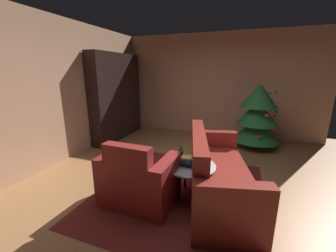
# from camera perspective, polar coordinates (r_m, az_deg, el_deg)

# --- Properties ---
(ground_plane) EXTENTS (7.21, 7.21, 0.00)m
(ground_plane) POSITION_cam_1_polar(r_m,az_deg,el_deg) (3.43, 5.54, -15.99)
(ground_plane) COLOR #9B6941
(wall_back) EXTENTS (5.34, 0.06, 2.74)m
(wall_back) POSITION_cam_1_polar(r_m,az_deg,el_deg) (5.95, 13.58, 10.74)
(wall_back) COLOR tan
(wall_back) RESTS_ON ground
(wall_left) EXTENTS (0.06, 6.13, 2.74)m
(wall_left) POSITION_cam_1_polar(r_m,az_deg,el_deg) (4.43, -29.51, 7.97)
(wall_left) COLOR tan
(wall_left) RESTS_ON ground
(area_rug) EXTENTS (2.35, 2.56, 0.01)m
(area_rug) POSITION_cam_1_polar(r_m,az_deg,el_deg) (3.29, 3.23, -17.31)
(area_rug) COLOR maroon
(area_rug) RESTS_ON ground
(bookshelf_unit) EXTENTS (0.33, 1.87, 2.18)m
(bookshelf_unit) POSITION_cam_1_polar(r_m,az_deg,el_deg) (5.74, -12.92, 7.50)
(bookshelf_unit) COLOR black
(bookshelf_unit) RESTS_ON ground
(armchair_red) EXTENTS (0.98, 0.72, 0.91)m
(armchair_red) POSITION_cam_1_polar(r_m,az_deg,el_deg) (2.92, -8.10, -14.68)
(armchair_red) COLOR maroon
(armchair_red) RESTS_ON ground
(couch_red) EXTENTS (1.24, 2.10, 0.93)m
(couch_red) POSITION_cam_1_polar(r_m,az_deg,el_deg) (3.11, 12.95, -12.95)
(couch_red) COLOR maroon
(couch_red) RESTS_ON ground
(coffee_table) EXTENTS (0.74, 0.74, 0.47)m
(coffee_table) POSITION_cam_1_polar(r_m,az_deg,el_deg) (3.02, 5.85, -11.26)
(coffee_table) COLOR black
(coffee_table) RESTS_ON ground
(book_stack_on_table) EXTENTS (0.24, 0.18, 0.13)m
(book_stack_on_table) POSITION_cam_1_polar(r_m,az_deg,el_deg) (2.95, 5.09, -9.65)
(book_stack_on_table) COLOR #3A527F
(book_stack_on_table) RESTS_ON coffee_table
(bottle_on_table) EXTENTS (0.08, 0.08, 0.22)m
(bottle_on_table) POSITION_cam_1_polar(r_m,az_deg,el_deg) (3.11, 3.49, -7.78)
(bottle_on_table) COLOR #1D5220
(bottle_on_table) RESTS_ON coffee_table
(decorated_tree) EXTENTS (1.02, 1.02, 1.48)m
(decorated_tree) POSITION_cam_1_polar(r_m,az_deg,el_deg) (5.19, 23.28, 2.66)
(decorated_tree) COLOR brown
(decorated_tree) RESTS_ON ground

